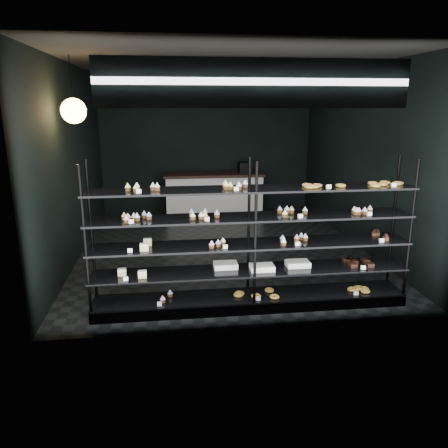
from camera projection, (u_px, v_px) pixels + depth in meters
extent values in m
cube|color=black|center=(222.00, 247.00, 8.01)|extent=(5.00, 6.00, 0.01)
cube|color=black|center=(222.00, 63.00, 7.16)|extent=(5.00, 6.00, 0.01)
cube|color=black|center=(207.00, 145.00, 10.45)|extent=(5.00, 0.01, 3.20)
cube|color=black|center=(256.00, 194.00, 4.72)|extent=(5.00, 0.01, 3.20)
cube|color=black|center=(74.00, 162.00, 7.28)|extent=(0.01, 6.00, 3.20)
cube|color=black|center=(359.00, 158.00, 7.89)|extent=(0.01, 6.00, 3.20)
cube|color=black|center=(251.00, 302.00, 5.66)|extent=(4.00, 0.50, 0.12)
cylinder|color=black|center=(85.00, 246.00, 4.97)|extent=(0.04, 0.04, 1.85)
cylinder|color=black|center=(92.00, 235.00, 5.39)|extent=(0.04, 0.04, 1.85)
cylinder|color=black|center=(255.00, 239.00, 5.20)|extent=(0.04, 0.04, 1.85)
cylinder|color=black|center=(249.00, 229.00, 5.62)|extent=(0.04, 0.04, 1.85)
cylinder|color=black|center=(410.00, 233.00, 5.44)|extent=(0.04, 0.04, 1.85)
cylinder|color=black|center=(393.00, 224.00, 5.86)|extent=(0.04, 0.04, 1.85)
cube|color=black|center=(251.00, 296.00, 5.64)|extent=(4.00, 0.50, 0.03)
cube|color=black|center=(251.00, 270.00, 5.54)|extent=(4.00, 0.50, 0.02)
cube|color=black|center=(252.00, 244.00, 5.45)|extent=(4.00, 0.50, 0.02)
cube|color=black|center=(252.00, 217.00, 5.36)|extent=(4.00, 0.50, 0.02)
cube|color=black|center=(253.00, 189.00, 5.26)|extent=(4.00, 0.50, 0.02)
cube|color=white|center=(141.00, 192.00, 4.92)|extent=(0.06, 0.04, 0.06)
cube|color=white|center=(235.00, 189.00, 5.05)|extent=(0.05, 0.04, 0.06)
cube|color=white|center=(327.00, 187.00, 5.19)|extent=(0.05, 0.04, 0.06)
cube|color=white|center=(393.00, 186.00, 5.29)|extent=(0.06, 0.04, 0.06)
cube|color=white|center=(134.00, 222.00, 5.00)|extent=(0.06, 0.04, 0.06)
cube|color=white|center=(208.00, 219.00, 5.11)|extent=(0.05, 0.04, 0.06)
cube|color=white|center=(298.00, 216.00, 5.24)|extent=(0.05, 0.04, 0.06)
cube|color=white|center=(369.00, 214.00, 5.35)|extent=(0.06, 0.04, 0.06)
cube|color=white|center=(132.00, 251.00, 5.09)|extent=(0.06, 0.04, 0.06)
cube|color=white|center=(226.00, 247.00, 5.23)|extent=(0.06, 0.04, 0.06)
cube|color=white|center=(298.00, 244.00, 5.33)|extent=(0.05, 0.04, 0.06)
cube|color=white|center=(379.00, 241.00, 5.46)|extent=(0.06, 0.04, 0.06)
cube|color=white|center=(126.00, 279.00, 5.17)|extent=(0.06, 0.04, 0.06)
cube|color=white|center=(367.00, 268.00, 5.54)|extent=(0.06, 0.04, 0.06)
cube|color=white|center=(162.00, 304.00, 5.32)|extent=(0.06, 0.04, 0.06)
cube|color=white|center=(257.00, 299.00, 5.46)|extent=(0.05, 0.04, 0.06)
cube|color=white|center=(355.00, 293.00, 5.61)|extent=(0.06, 0.04, 0.06)
cube|color=#100C40|center=(256.00, 83.00, 4.49)|extent=(3.20, 0.04, 0.45)
cube|color=white|center=(257.00, 83.00, 4.47)|extent=(3.30, 0.02, 0.50)
cylinder|color=black|center=(71.00, 76.00, 5.89)|extent=(0.01, 0.01, 0.56)
sphere|color=#F7AD56|center=(74.00, 111.00, 6.01)|extent=(0.34, 0.34, 0.34)
cube|color=silver|center=(214.00, 195.00, 10.29)|extent=(2.23, 0.60, 0.92)
cube|color=black|center=(214.00, 175.00, 10.16)|extent=(2.32, 0.65, 0.06)
cube|color=black|center=(245.00, 168.00, 10.21)|extent=(0.30, 0.30, 0.25)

